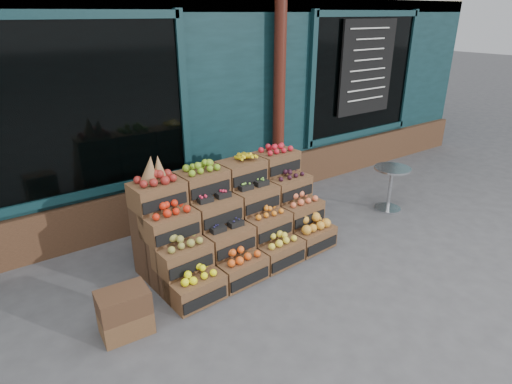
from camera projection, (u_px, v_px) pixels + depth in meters
ground at (305, 275)px, 4.93m from camera, size 60.00×60.00×0.00m
shop_facade at (125, 36)px, 7.83m from camera, size 12.00×6.24×4.80m
crate_display at (235, 223)px, 5.18m from camera, size 2.35×1.25×1.43m
spare_crates at (125, 312)px, 3.96m from camera, size 0.48×0.34×0.46m
bistro_table at (391, 184)px, 6.42m from camera, size 0.54×0.54×0.68m
shopkeeper at (95, 152)px, 5.67m from camera, size 0.92×0.76×2.18m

